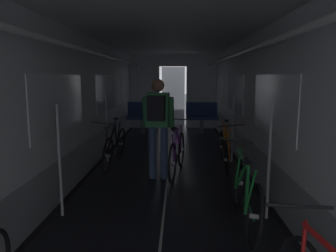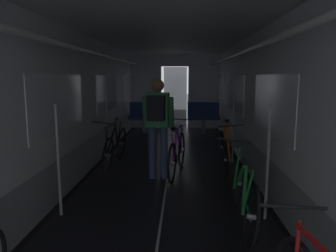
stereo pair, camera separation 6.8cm
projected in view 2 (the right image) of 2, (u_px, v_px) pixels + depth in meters
train_car_shell at (167, 78)px, 5.20m from camera, size 3.14×12.34×2.57m
bench_seat_far_left at (145, 114)px, 9.83m from camera, size 0.98×0.51×0.95m
bench_seat_far_right at (203, 115)px, 9.75m from camera, size 0.98×0.51×0.95m
bicycle_orange at (225, 150)px, 5.90m from camera, size 0.44×1.69×0.95m
bicycle_black at (115, 146)px, 6.20m from camera, size 0.44×1.69×0.95m
bicycle_green at (244, 194)px, 3.70m from camera, size 0.44×1.69×0.96m
person_cyclist_aisle at (158, 120)px, 5.31m from camera, size 0.55×0.41×1.69m
bicycle_purple_in_aisle at (177, 153)px, 5.66m from camera, size 0.44×1.68×0.93m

